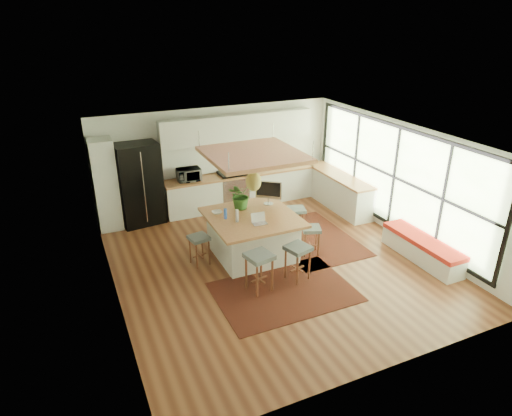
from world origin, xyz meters
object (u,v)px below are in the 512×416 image
laptop (260,219)px  monitor (268,193)px  stool_left_side (199,249)px  fridge (139,188)px  island (252,235)px  stool_right_front (311,239)px  stool_near_left (259,274)px  island_plant (241,198)px  microwave (189,173)px  stool_near_right (297,263)px  stool_right_back (296,220)px

laptop → monitor: 1.07m
stool_left_side → laptop: 1.45m
fridge → laptop: 3.64m
island → stool_right_front: size_ratio=2.82×
stool_near_left → island_plant: size_ratio=1.25×
stool_left_side → monitor: bearing=11.4°
stool_near_left → laptop: bearing=64.7°
laptop → microwave: 3.16m
stool_near_right → stool_right_front: 1.08m
monitor → stool_near_left: bearing=-81.6°
stool_near_right → microwave: size_ratio=1.25×
laptop → microwave: microwave is taller
island → fridge: bearing=124.7°
fridge → microwave: size_ratio=3.50×
stool_left_side → stool_near_left: bearing=-62.5°
fridge → monitor: (2.47, -2.26, 0.26)m
laptop → fridge: bearing=124.0°
laptop → monitor: monitor is taller
microwave → island_plant: (0.54, -2.20, 0.05)m
fridge → island_plant: (1.82, -2.22, 0.25)m
stool_near_right → laptop: 1.18m
stool_near_right → microwave: microwave is taller
microwave → island_plant: 2.27m
monitor → island: bearing=-104.5°
laptop → stool_right_back: bearing=36.7°
fridge → stool_right_front: size_ratio=3.15×
stool_near_right → stool_left_side: (-1.59, 1.36, 0.00)m
stool_right_front → microwave: microwave is taller
stool_right_front → laptop: laptop is taller
microwave → island_plant: island_plant is taller
stool_right_front → stool_left_side: (-2.35, 0.60, 0.00)m
stool_near_left → microwave: (-0.16, 4.01, 0.77)m
stool_near_left → laptop: size_ratio=2.46×
stool_near_left → stool_right_back: stool_near_left is taller
stool_near_left → microwave: size_ratio=1.34×
stool_near_left → stool_near_right: bearing=3.4°
island → microwave: 2.83m
stool_near_right → fridge: bearing=119.9°
stool_left_side → laptop: laptop is taller
laptop → stool_left_side: bearing=159.6°
fridge → stool_near_left: bearing=-77.2°
stool_near_right → stool_right_back: 2.01m
stool_near_left → stool_near_right: size_ratio=1.07×
island → stool_right_front: 1.29m
microwave → stool_right_front: bearing=-60.5°
island → stool_right_back: island is taller
laptop → microwave: bearing=103.8°
microwave → stool_near_left: bearing=-87.3°
fridge → microwave: bearing=-7.6°
island → stool_near_left: 1.40m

